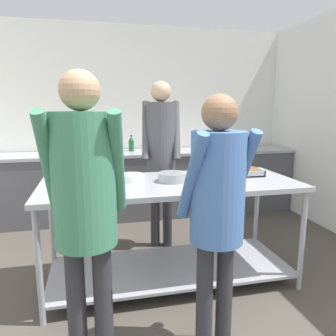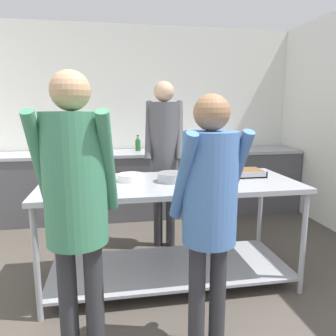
{
  "view_description": "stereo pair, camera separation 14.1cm",
  "coord_description": "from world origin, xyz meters",
  "px_view_note": "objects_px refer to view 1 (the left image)",
  "views": [
    {
      "loc": [
        -0.54,
        -1.1,
        1.52
      ],
      "look_at": [
        0.08,
        1.62,
        1.0
      ],
      "focal_mm": 35.0,
      "sensor_mm": 36.0,
      "label": 1
    },
    {
      "loc": [
        -0.4,
        -1.12,
        1.52
      ],
      "look_at": [
        0.08,
        1.62,
        1.0
      ],
      "focal_mm": 35.0,
      "sensor_mm": 36.0,
      "label": 2
    }
  ],
  "objects_px": {
    "plate_stack": "(131,178)",
    "serving_tray_roast": "(239,172)",
    "guest_serving_left": "(217,198)",
    "broccoli_bowl": "(211,176)",
    "cook_behind_counter": "(161,145)",
    "water_bottle": "(131,144)",
    "sauce_pan": "(173,177)",
    "serving_tray_vegetables": "(88,176)",
    "guest_serving_right": "(85,194)"
  },
  "relations": [
    {
      "from": "serving_tray_vegetables",
      "to": "sauce_pan",
      "type": "distance_m",
      "value": 0.75
    },
    {
      "from": "sauce_pan",
      "to": "water_bottle",
      "type": "height_order",
      "value": "water_bottle"
    },
    {
      "from": "serving_tray_vegetables",
      "to": "serving_tray_roast",
      "type": "distance_m",
      "value": 1.37
    },
    {
      "from": "guest_serving_right",
      "to": "cook_behind_counter",
      "type": "relative_size",
      "value": 0.96
    },
    {
      "from": "serving_tray_roast",
      "to": "plate_stack",
      "type": "bearing_deg",
      "value": -178.38
    },
    {
      "from": "serving_tray_roast",
      "to": "guest_serving_right",
      "type": "bearing_deg",
      "value": -144.09
    },
    {
      "from": "sauce_pan",
      "to": "cook_behind_counter",
      "type": "relative_size",
      "value": 0.21
    },
    {
      "from": "plate_stack",
      "to": "guest_serving_left",
      "type": "distance_m",
      "value": 1.04
    },
    {
      "from": "sauce_pan",
      "to": "guest_serving_right",
      "type": "xyz_separation_m",
      "value": [
        -0.7,
        -0.87,
        0.12
      ]
    },
    {
      "from": "cook_behind_counter",
      "to": "water_bottle",
      "type": "xyz_separation_m",
      "value": [
        -0.17,
        1.2,
        -0.11
      ]
    },
    {
      "from": "sauce_pan",
      "to": "water_bottle",
      "type": "relative_size",
      "value": 1.72
    },
    {
      "from": "plate_stack",
      "to": "cook_behind_counter",
      "type": "distance_m",
      "value": 0.78
    },
    {
      "from": "plate_stack",
      "to": "water_bottle",
      "type": "relative_size",
      "value": 1.05
    },
    {
      "from": "water_bottle",
      "to": "guest_serving_right",
      "type": "bearing_deg",
      "value": -101.69
    },
    {
      "from": "serving_tray_vegetables",
      "to": "guest_serving_right",
      "type": "relative_size",
      "value": 0.24
    },
    {
      "from": "guest_serving_right",
      "to": "cook_behind_counter",
      "type": "height_order",
      "value": "cook_behind_counter"
    },
    {
      "from": "guest_serving_right",
      "to": "cook_behind_counter",
      "type": "bearing_deg",
      "value": 64.84
    },
    {
      "from": "serving_tray_vegetables",
      "to": "water_bottle",
      "type": "xyz_separation_m",
      "value": [
        0.58,
        1.65,
        0.09
      ]
    },
    {
      "from": "serving_tray_vegetables",
      "to": "broccoli_bowl",
      "type": "height_order",
      "value": "broccoli_bowl"
    },
    {
      "from": "plate_stack",
      "to": "broccoli_bowl",
      "type": "height_order",
      "value": "broccoli_bowl"
    },
    {
      "from": "plate_stack",
      "to": "serving_tray_roast",
      "type": "height_order",
      "value": "plate_stack"
    },
    {
      "from": "sauce_pan",
      "to": "serving_tray_roast",
      "type": "height_order",
      "value": "sauce_pan"
    },
    {
      "from": "guest_serving_left",
      "to": "water_bottle",
      "type": "height_order",
      "value": "guest_serving_left"
    },
    {
      "from": "guest_serving_left",
      "to": "sauce_pan",
      "type": "bearing_deg",
      "value": 93.99
    },
    {
      "from": "broccoli_bowl",
      "to": "guest_serving_left",
      "type": "height_order",
      "value": "guest_serving_left"
    },
    {
      "from": "plate_stack",
      "to": "serving_tray_vegetables",
      "type": "bearing_deg",
      "value": 152.05
    },
    {
      "from": "plate_stack",
      "to": "cook_behind_counter",
      "type": "bearing_deg",
      "value": 58.37
    },
    {
      "from": "serving_tray_roast",
      "to": "guest_serving_left",
      "type": "height_order",
      "value": "guest_serving_left"
    },
    {
      "from": "serving_tray_vegetables",
      "to": "guest_serving_right",
      "type": "height_order",
      "value": "guest_serving_right"
    },
    {
      "from": "broccoli_bowl",
      "to": "cook_behind_counter",
      "type": "relative_size",
      "value": 0.12
    },
    {
      "from": "sauce_pan",
      "to": "serving_tray_roast",
      "type": "relative_size",
      "value": 0.98
    },
    {
      "from": "plate_stack",
      "to": "sauce_pan",
      "type": "bearing_deg",
      "value": -14.62
    },
    {
      "from": "broccoli_bowl",
      "to": "guest_serving_right",
      "type": "xyz_separation_m",
      "value": [
        -1.03,
        -0.84,
        0.13
      ]
    },
    {
      "from": "sauce_pan",
      "to": "cook_behind_counter",
      "type": "height_order",
      "value": "cook_behind_counter"
    },
    {
      "from": "guest_serving_left",
      "to": "cook_behind_counter",
      "type": "xyz_separation_m",
      "value": [
        -0.01,
        1.6,
        0.13
      ]
    },
    {
      "from": "cook_behind_counter",
      "to": "sauce_pan",
      "type": "bearing_deg",
      "value": -94.27
    },
    {
      "from": "plate_stack",
      "to": "broccoli_bowl",
      "type": "bearing_deg",
      "value": -10.42
    },
    {
      "from": "guest_serving_left",
      "to": "broccoli_bowl",
      "type": "bearing_deg",
      "value": 72.14
    },
    {
      "from": "water_bottle",
      "to": "sauce_pan",
      "type": "bearing_deg",
      "value": -86.45
    },
    {
      "from": "plate_stack",
      "to": "water_bottle",
      "type": "distance_m",
      "value": 1.86
    },
    {
      "from": "sauce_pan",
      "to": "cook_behind_counter",
      "type": "bearing_deg",
      "value": 85.73
    },
    {
      "from": "serving_tray_vegetables",
      "to": "sauce_pan",
      "type": "relative_size",
      "value": 1.07
    },
    {
      "from": "serving_tray_roast",
      "to": "serving_tray_vegetables",
      "type": "bearing_deg",
      "value": 173.36
    },
    {
      "from": "sauce_pan",
      "to": "cook_behind_counter",
      "type": "xyz_separation_m",
      "value": [
        0.05,
        0.73,
        0.18
      ]
    },
    {
      "from": "broccoli_bowl",
      "to": "cook_behind_counter",
      "type": "height_order",
      "value": "cook_behind_counter"
    },
    {
      "from": "serving_tray_vegetables",
      "to": "broccoli_bowl",
      "type": "xyz_separation_m",
      "value": [
        1.02,
        -0.31,
        0.01
      ]
    },
    {
      "from": "serving_tray_vegetables",
      "to": "sauce_pan",
      "type": "xyz_separation_m",
      "value": [
        0.7,
        -0.28,
        0.02
      ]
    },
    {
      "from": "broccoli_bowl",
      "to": "serving_tray_roast",
      "type": "bearing_deg",
      "value": 24.15
    },
    {
      "from": "broccoli_bowl",
      "to": "guest_serving_left",
      "type": "relative_size",
      "value": 0.13
    },
    {
      "from": "sauce_pan",
      "to": "guest_serving_left",
      "type": "xyz_separation_m",
      "value": [
        0.06,
        -0.87,
        0.05
      ]
    }
  ]
}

